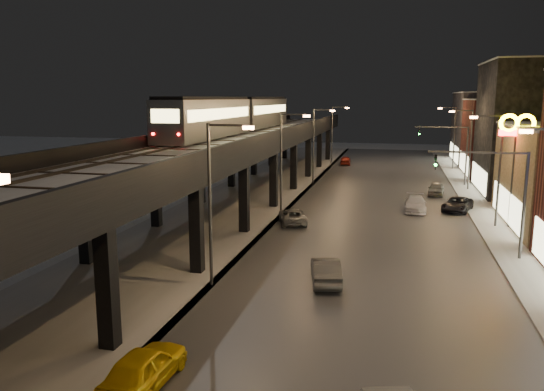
# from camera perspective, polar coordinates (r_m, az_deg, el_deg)

# --- Properties ---
(road_surface) EXTENTS (17.00, 120.00, 0.06)m
(road_surface) POSITION_cam_1_polar(r_m,az_deg,el_deg) (49.66, 11.25, -1.67)
(road_surface) COLOR #46474D
(road_surface) RESTS_ON ground
(sidewalk_right) EXTENTS (4.00, 120.00, 0.14)m
(sidewalk_right) POSITION_cam_1_polar(r_m,az_deg,el_deg) (50.34, 22.71, -2.08)
(sidewalk_right) COLOR #9FA1A8
(sidewalk_right) RESTS_ON ground
(under_viaduct_pavement) EXTENTS (11.00, 120.00, 0.06)m
(under_viaduct_pavement) POSITION_cam_1_polar(r_m,az_deg,el_deg) (51.87, -3.81, -0.97)
(under_viaduct_pavement) COLOR #9FA1A8
(under_viaduct_pavement) RESTS_ON ground
(elevated_viaduct) EXTENTS (9.00, 100.00, 6.30)m
(elevated_viaduct) POSITION_cam_1_polar(r_m,az_deg,el_deg) (48.06, -5.00, 4.84)
(elevated_viaduct) COLOR black
(elevated_viaduct) RESTS_ON ground
(viaduct_trackbed) EXTENTS (8.40, 100.00, 0.32)m
(viaduct_trackbed) POSITION_cam_1_polar(r_m,az_deg,el_deg) (48.11, -4.98, 5.77)
(viaduct_trackbed) COLOR #B2B7C1
(viaduct_trackbed) RESTS_ON elevated_viaduct
(viaduct_parapet_streetside) EXTENTS (0.30, 100.00, 1.10)m
(viaduct_parapet_streetside) POSITION_cam_1_polar(r_m,az_deg,el_deg) (46.92, 0.11, 6.26)
(viaduct_parapet_streetside) COLOR black
(viaduct_parapet_streetside) RESTS_ON elevated_viaduct
(viaduct_parapet_far) EXTENTS (0.30, 100.00, 1.10)m
(viaduct_parapet_far) POSITION_cam_1_polar(r_m,az_deg,el_deg) (49.64, -9.77, 6.34)
(viaduct_parapet_far) COLOR black
(viaduct_parapet_far) RESTS_ON elevated_viaduct
(building_d) EXTENTS (12.20, 13.20, 14.16)m
(building_d) POSITION_cam_1_polar(r_m,az_deg,el_deg) (63.42, 27.12, 6.42)
(building_d) COLOR black
(building_d) RESTS_ON ground
(building_e) EXTENTS (12.20, 12.20, 10.16)m
(building_e) POSITION_cam_1_polar(r_m,az_deg,el_deg) (77.20, 24.59, 5.66)
(building_e) COLOR brown
(building_e) RESTS_ON ground
(building_f) EXTENTS (12.20, 16.20, 11.16)m
(building_f) POSITION_cam_1_polar(r_m,az_deg,el_deg) (90.92, 22.94, 6.69)
(building_f) COLOR #28272D
(building_f) RESTS_ON ground
(streetlight_left_1) EXTENTS (2.57, 0.28, 9.00)m
(streetlight_left_1) POSITION_cam_1_polar(r_m,az_deg,el_deg) (28.65, -6.21, 0.21)
(streetlight_left_1) COLOR #38383A
(streetlight_left_1) RESTS_ON ground
(streetlight_left_2) EXTENTS (2.57, 0.28, 9.00)m
(streetlight_left_2) POSITION_cam_1_polar(r_m,az_deg,el_deg) (45.84, 1.32, 4.12)
(streetlight_left_2) COLOR #38383A
(streetlight_left_2) RESTS_ON ground
(streetlight_right_2) EXTENTS (2.56, 0.28, 9.00)m
(streetlight_right_2) POSITION_cam_1_polar(r_m,az_deg,el_deg) (45.50, 22.99, 3.25)
(streetlight_right_2) COLOR #38383A
(streetlight_right_2) RESTS_ON ground
(streetlight_left_3) EXTENTS (2.57, 0.28, 9.00)m
(streetlight_left_3) POSITION_cam_1_polar(r_m,az_deg,el_deg) (63.47, 4.73, 5.87)
(streetlight_left_3) COLOR #38383A
(streetlight_left_3) RESTS_ON ground
(streetlight_right_3) EXTENTS (2.56, 0.28, 9.00)m
(streetlight_right_3) POSITION_cam_1_polar(r_m,az_deg,el_deg) (63.23, 20.35, 5.23)
(streetlight_right_3) COLOR #38383A
(streetlight_right_3) RESTS_ON ground
(streetlight_left_4) EXTENTS (2.57, 0.28, 9.00)m
(streetlight_left_4) POSITION_cam_1_polar(r_m,az_deg,el_deg) (81.27, 6.66, 6.84)
(streetlight_left_4) COLOR #38383A
(streetlight_left_4) RESTS_ON ground
(streetlight_right_4) EXTENTS (2.56, 0.28, 9.00)m
(streetlight_right_4) POSITION_cam_1_polar(r_m,az_deg,el_deg) (81.08, 18.86, 6.34)
(streetlight_right_4) COLOR #38383A
(streetlight_right_4) RESTS_ON ground
(traffic_light_rig_a) EXTENTS (6.10, 0.34, 7.00)m
(traffic_light_rig_a) POSITION_cam_1_polar(r_m,az_deg,el_deg) (36.66, 23.81, 0.46)
(traffic_light_rig_a) COLOR #38383A
(traffic_light_rig_a) RESTS_ON ground
(traffic_light_rig_b) EXTENTS (6.10, 0.34, 7.00)m
(traffic_light_rig_b) POSITION_cam_1_polar(r_m,az_deg,el_deg) (66.16, 19.24, 4.87)
(traffic_light_rig_b) COLOR #38383A
(traffic_light_rig_b) RESTS_ON ground
(subway_train) EXTENTS (3.16, 38.51, 3.78)m
(subway_train) POSITION_cam_1_polar(r_m,az_deg,el_deg) (60.08, -3.70, 8.74)
(subway_train) COLOR gray
(subway_train) RESTS_ON viaduct_trackbed
(car_taxi) EXTENTS (1.93, 4.36, 1.46)m
(car_taxi) POSITION_cam_1_polar(r_m,az_deg,el_deg) (20.54, -13.59, -17.65)
(car_taxi) COLOR yellow
(car_taxi) RESTS_ON ground
(car_near_white) EXTENTS (2.37, 4.55, 1.43)m
(car_near_white) POSITION_cam_1_polar(r_m,az_deg,el_deg) (30.18, 5.79, -8.12)
(car_near_white) COLOR #3D3F41
(car_near_white) RESTS_ON ground
(car_mid_silver) EXTENTS (3.25, 4.80, 1.22)m
(car_mid_silver) POSITION_cam_1_polar(r_m,az_deg,el_deg) (43.93, 2.23, -2.28)
(car_mid_silver) COLOR gray
(car_mid_silver) RESTS_ON ground
(car_far_white) EXTENTS (1.88, 4.04, 1.34)m
(car_far_white) POSITION_cam_1_polar(r_m,az_deg,el_deg) (83.05, 7.90, 3.73)
(car_far_white) COLOR maroon
(car_far_white) RESTS_ON ground
(car_onc_dark) EXTENTS (3.45, 5.10, 1.30)m
(car_onc_dark) POSITION_cam_1_polar(r_m,az_deg,el_deg) (51.30, 19.30, -0.97)
(car_onc_dark) COLOR black
(car_onc_dark) RESTS_ON ground
(car_onc_white) EXTENTS (1.98, 4.72, 1.36)m
(car_onc_white) POSITION_cam_1_polar(r_m,az_deg,el_deg) (50.26, 15.15, -0.93)
(car_onc_white) COLOR silver
(car_onc_white) RESTS_ON ground
(car_onc_red) EXTENTS (2.04, 4.10, 1.34)m
(car_onc_red) POSITION_cam_1_polar(r_m,az_deg,el_deg) (59.19, 17.24, 0.64)
(car_onc_red) COLOR slate
(car_onc_red) RESTS_ON ground
(sign_mcdonalds) EXTENTS (2.68, 0.31, 9.10)m
(sign_mcdonalds) POSITION_cam_1_polar(r_m,az_deg,el_deg) (45.46, 24.78, 5.69)
(sign_mcdonalds) COLOR #38383A
(sign_mcdonalds) RESTS_ON ground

